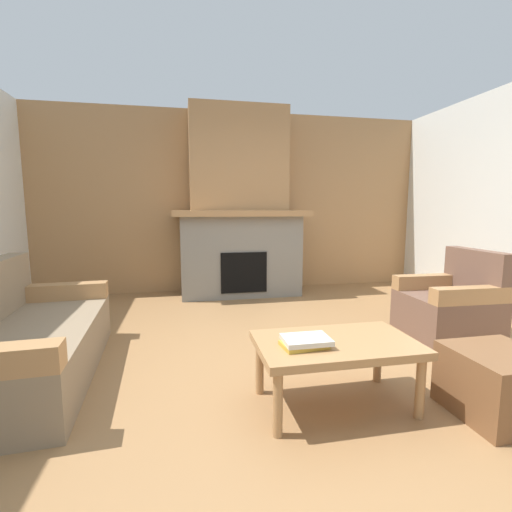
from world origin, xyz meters
The scene contains 8 objects.
ground centered at (0.00, 0.00, 0.00)m, with size 9.00×9.00×0.00m, color olive.
wall_back_wood_panel centered at (0.00, 3.00, 1.35)m, with size 6.00×0.12×2.70m, color #A87A4C.
fireplace centered at (0.00, 2.62, 1.16)m, with size 1.90×0.82×2.70m.
couch centered at (-1.98, 0.22, 0.29)m, with size 0.95×1.85×0.85m.
armchair centered at (1.80, 0.46, 0.29)m, with size 0.78×0.78×0.85m.
coffee_table centered at (0.12, -0.55, 0.38)m, with size 1.00×0.60×0.43m.
ottoman centered at (1.05, -0.85, 0.20)m, with size 0.52×0.52×0.40m, color brown.
book_stack_near_edge centered at (-0.10, -0.61, 0.46)m, with size 0.30×0.21×0.06m.
Camera 1 is at (-0.80, -2.57, 1.25)m, focal length 25.15 mm.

